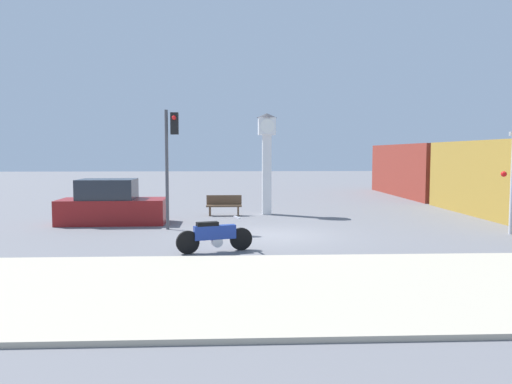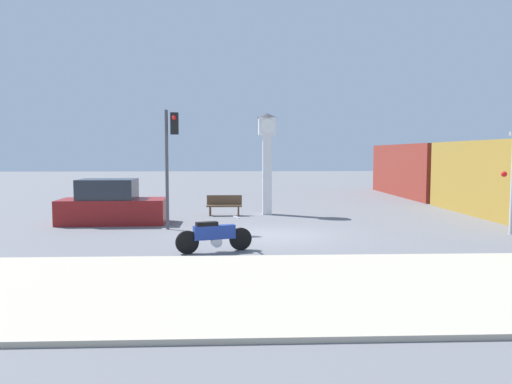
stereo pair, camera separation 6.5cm
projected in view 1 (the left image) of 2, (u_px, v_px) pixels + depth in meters
ground_plane at (272, 235)px, 17.27m from camera, size 120.00×120.00×0.00m
sidewalk_strip at (297, 287)px, 10.45m from camera, size 36.00×6.00×0.10m
motorcycle at (215, 236)px, 14.32m from camera, size 2.18×0.85×0.99m
clock_tower at (267, 148)px, 22.94m from camera, size 0.94×0.94×4.66m
freight_train at (453, 174)px, 27.54m from camera, size 2.80×22.12×3.40m
traffic_light at (170, 148)px, 18.37m from camera, size 0.50×0.35×4.43m
bench at (224, 205)px, 22.67m from camera, size 1.60×0.44×0.92m
parked_car at (111, 205)px, 20.04m from camera, size 4.24×1.88×1.80m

